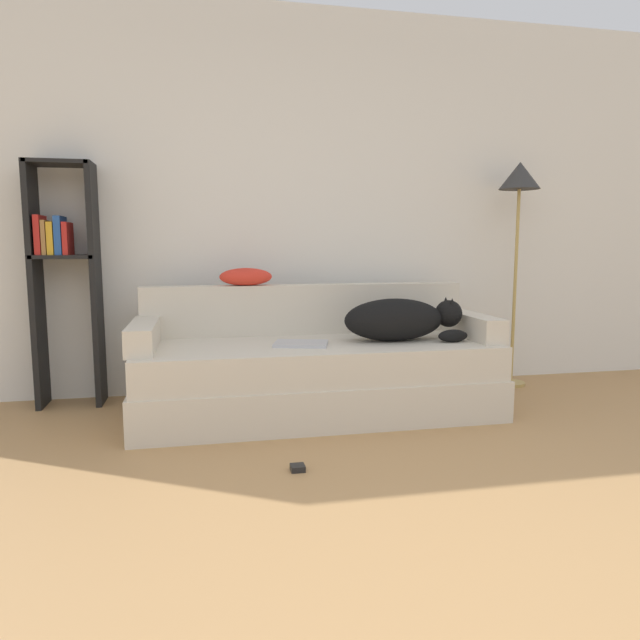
{
  "coord_description": "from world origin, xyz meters",
  "views": [
    {
      "loc": [
        -0.65,
        -1.13,
        1.05
      ],
      "look_at": [
        0.04,
        2.18,
        0.6
      ],
      "focal_mm": 32.0,
      "sensor_mm": 36.0,
      "label": 1
    }
  ],
  "objects_px": {
    "bookshelf": "(64,269)",
    "floor_lamp": "(519,193)",
    "couch": "(317,378)",
    "dog": "(401,319)",
    "power_adapter": "(298,468)",
    "laptop": "(301,344)",
    "throw_pillow": "(246,277)"
  },
  "relations": [
    {
      "from": "dog",
      "to": "couch",
      "type": "bearing_deg",
      "value": 174.21
    },
    {
      "from": "couch",
      "to": "power_adapter",
      "type": "distance_m",
      "value": 0.95
    },
    {
      "from": "couch",
      "to": "dog",
      "type": "distance_m",
      "value": 0.64
    },
    {
      "from": "throw_pillow",
      "to": "floor_lamp",
      "type": "bearing_deg",
      "value": 2.07
    },
    {
      "from": "couch",
      "to": "power_adapter",
      "type": "bearing_deg",
      "value": -107.05
    },
    {
      "from": "couch",
      "to": "floor_lamp",
      "type": "bearing_deg",
      "value": 14.89
    },
    {
      "from": "laptop",
      "to": "bookshelf",
      "type": "height_order",
      "value": "bookshelf"
    },
    {
      "from": "floor_lamp",
      "to": "power_adapter",
      "type": "xyz_separation_m",
      "value": [
        -1.86,
        -1.31,
        -1.41
      ]
    },
    {
      "from": "throw_pillow",
      "to": "power_adapter",
      "type": "xyz_separation_m",
      "value": [
        0.13,
        -1.24,
        -0.83
      ]
    },
    {
      "from": "bookshelf",
      "to": "floor_lamp",
      "type": "height_order",
      "value": "floor_lamp"
    },
    {
      "from": "laptop",
      "to": "floor_lamp",
      "type": "height_order",
      "value": "floor_lamp"
    },
    {
      "from": "couch",
      "to": "bookshelf",
      "type": "relative_size",
      "value": 1.4
    },
    {
      "from": "couch",
      "to": "bookshelf",
      "type": "height_order",
      "value": "bookshelf"
    },
    {
      "from": "couch",
      "to": "dog",
      "type": "xyz_separation_m",
      "value": [
        0.53,
        -0.05,
        0.37
      ]
    },
    {
      "from": "dog",
      "to": "floor_lamp",
      "type": "relative_size",
      "value": 0.47
    },
    {
      "from": "throw_pillow",
      "to": "floor_lamp",
      "type": "distance_m",
      "value": 2.07
    },
    {
      "from": "floor_lamp",
      "to": "power_adapter",
      "type": "distance_m",
      "value": 2.67
    },
    {
      "from": "couch",
      "to": "floor_lamp",
      "type": "relative_size",
      "value": 1.34
    },
    {
      "from": "dog",
      "to": "power_adapter",
      "type": "bearing_deg",
      "value": -133.74
    },
    {
      "from": "couch",
      "to": "laptop",
      "type": "relative_size",
      "value": 6.03
    },
    {
      "from": "bookshelf",
      "to": "power_adapter",
      "type": "xyz_separation_m",
      "value": [
        1.28,
        -1.42,
        -0.89
      ]
    },
    {
      "from": "couch",
      "to": "throw_pillow",
      "type": "bearing_deg",
      "value": 139.17
    },
    {
      "from": "couch",
      "to": "power_adapter",
      "type": "xyz_separation_m",
      "value": [
        -0.27,
        -0.89,
        -0.21
      ]
    },
    {
      "from": "throw_pillow",
      "to": "bookshelf",
      "type": "height_order",
      "value": "bookshelf"
    },
    {
      "from": "floor_lamp",
      "to": "power_adapter",
      "type": "height_order",
      "value": "floor_lamp"
    },
    {
      "from": "throw_pillow",
      "to": "power_adapter",
      "type": "bearing_deg",
      "value": -83.91
    },
    {
      "from": "bookshelf",
      "to": "couch",
      "type": "bearing_deg",
      "value": -18.88
    },
    {
      "from": "floor_lamp",
      "to": "dog",
      "type": "bearing_deg",
      "value": -155.84
    },
    {
      "from": "dog",
      "to": "floor_lamp",
      "type": "bearing_deg",
      "value": 24.16
    },
    {
      "from": "laptop",
      "to": "power_adapter",
      "type": "distance_m",
      "value": 0.93
    },
    {
      "from": "throw_pillow",
      "to": "floor_lamp",
      "type": "xyz_separation_m",
      "value": [
        1.99,
        0.07,
        0.58
      ]
    },
    {
      "from": "laptop",
      "to": "floor_lamp",
      "type": "relative_size",
      "value": 0.22
    }
  ]
}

